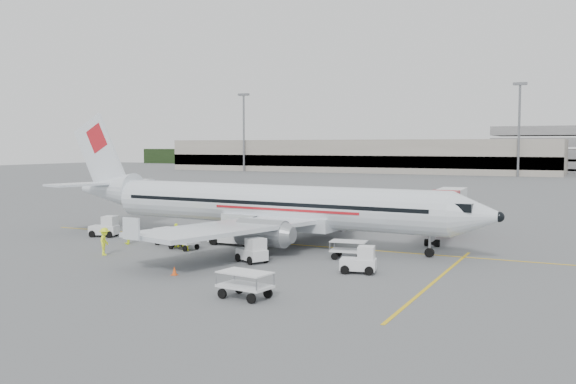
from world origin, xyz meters
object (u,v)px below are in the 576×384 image
belt_loader (235,226)px  tug_mid (252,250)px  jet_bridge (445,214)px  tug_fore (358,259)px  aircraft (271,177)px  tug_aft (104,226)px

belt_loader → tug_mid: bearing=-52.8°
jet_bridge → tug_fore: jet_bridge is taller
aircraft → tug_fore: (9.78, -7.85, -4.24)m
aircraft → jet_bridge: 14.76m
aircraft → belt_loader: aircraft is taller
tug_aft → belt_loader: bearing=-10.6°
tug_mid → tug_aft: size_ratio=0.94×
aircraft → tug_fore: aircraft is taller
belt_loader → tug_mid: (4.65, -5.74, -0.59)m
jet_bridge → tug_fore: 17.05m
tug_mid → belt_loader: bearing=157.3°
aircraft → tug_mid: size_ratio=17.61×
tug_fore → tug_aft: tug_aft is taller
jet_bridge → tug_mid: (-8.69, -16.63, -1.10)m
jet_bridge → tug_aft: size_ratio=6.57×
tug_mid → tug_fore: bearing=25.8°
jet_bridge → tug_mid: jet_bridge is taller
jet_bridge → belt_loader: jet_bridge is taller
aircraft → belt_loader: 4.59m
aircraft → jet_bridge: bearing=42.9°
jet_bridge → tug_mid: size_ratio=6.99×
jet_bridge → belt_loader: (-13.34, -10.89, -0.51)m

